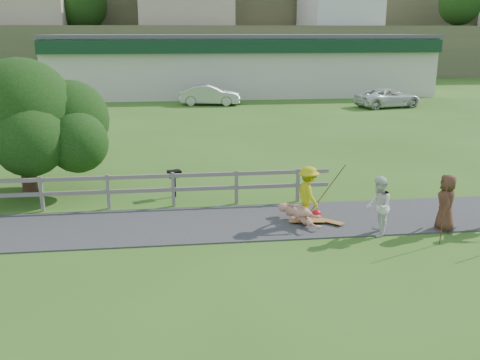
{
  "coord_description": "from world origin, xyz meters",
  "views": [
    {
      "loc": [
        -1.9,
        -12.93,
        5.34
      ],
      "look_at": [
        -0.05,
        2.0,
        1.15
      ],
      "focal_mm": 40.0,
      "sensor_mm": 36.0,
      "label": 1
    }
  ],
  "objects_px": {
    "skater_fallen": "(299,214)",
    "spectator_c": "(446,203)",
    "tree": "(25,142)",
    "bbq": "(175,184)",
    "car_white": "(388,98)",
    "car_silver": "(210,95)",
    "skater_rider": "(308,198)",
    "spectator_a": "(379,206)"
  },
  "relations": [
    {
      "from": "skater_rider",
      "to": "tree",
      "type": "bearing_deg",
      "value": 52.88
    },
    {
      "from": "skater_rider",
      "to": "bbq",
      "type": "height_order",
      "value": "skater_rider"
    },
    {
      "from": "skater_rider",
      "to": "car_white",
      "type": "xyz_separation_m",
      "value": [
        11.89,
        23.43,
        -0.12
      ]
    },
    {
      "from": "skater_rider",
      "to": "car_white",
      "type": "distance_m",
      "value": 26.28
    },
    {
      "from": "skater_fallen",
      "to": "car_white",
      "type": "bearing_deg",
      "value": 37.37
    },
    {
      "from": "bbq",
      "to": "skater_rider",
      "type": "bearing_deg",
      "value": -58.77
    },
    {
      "from": "spectator_c",
      "to": "tree",
      "type": "distance_m",
      "value": 13.43
    },
    {
      "from": "tree",
      "to": "car_silver",
      "type": "bearing_deg",
      "value": 70.54
    },
    {
      "from": "tree",
      "to": "bbq",
      "type": "relative_size",
      "value": 6.11
    },
    {
      "from": "spectator_c",
      "to": "car_silver",
      "type": "height_order",
      "value": "spectator_c"
    },
    {
      "from": "spectator_a",
      "to": "spectator_c",
      "type": "distance_m",
      "value": 1.98
    },
    {
      "from": "skater_rider",
      "to": "car_silver",
      "type": "xyz_separation_m",
      "value": [
        -0.95,
        26.18,
        -0.06
      ]
    },
    {
      "from": "spectator_c",
      "to": "car_white",
      "type": "distance_m",
      "value": 25.72
    },
    {
      "from": "skater_rider",
      "to": "bbq",
      "type": "relative_size",
      "value": 1.78
    },
    {
      "from": "car_white",
      "to": "bbq",
      "type": "xyz_separation_m",
      "value": [
        -15.65,
        -20.28,
        -0.23
      ]
    },
    {
      "from": "car_white",
      "to": "tree",
      "type": "bearing_deg",
      "value": 120.39
    },
    {
      "from": "skater_fallen",
      "to": "bbq",
      "type": "bearing_deg",
      "value": 113.38
    },
    {
      "from": "car_white",
      "to": "bbq",
      "type": "relative_size",
      "value": 5.42
    },
    {
      "from": "tree",
      "to": "bbq",
      "type": "bearing_deg",
      "value": -12.92
    },
    {
      "from": "skater_rider",
      "to": "spectator_a",
      "type": "bearing_deg",
      "value": -132.63
    },
    {
      "from": "spectator_c",
      "to": "tree",
      "type": "bearing_deg",
      "value": -91.1
    },
    {
      "from": "skater_rider",
      "to": "spectator_c",
      "type": "height_order",
      "value": "skater_rider"
    },
    {
      "from": "spectator_c",
      "to": "skater_fallen",
      "type": "bearing_deg",
      "value": -82.39
    },
    {
      "from": "tree",
      "to": "car_white",
      "type": "bearing_deg",
      "value": 42.93
    },
    {
      "from": "skater_rider",
      "to": "skater_fallen",
      "type": "distance_m",
      "value": 0.55
    },
    {
      "from": "skater_fallen",
      "to": "car_white",
      "type": "distance_m",
      "value": 26.34
    },
    {
      "from": "car_white",
      "to": "tree",
      "type": "height_order",
      "value": "tree"
    },
    {
      "from": "car_silver",
      "to": "bbq",
      "type": "distance_m",
      "value": 23.2
    },
    {
      "from": "bbq",
      "to": "spectator_c",
      "type": "bearing_deg",
      "value": -47.65
    },
    {
      "from": "tree",
      "to": "bbq",
      "type": "distance_m",
      "value": 5.23
    },
    {
      "from": "skater_fallen",
      "to": "spectator_c",
      "type": "xyz_separation_m",
      "value": [
        3.88,
        -0.98,
        0.5
      ]
    },
    {
      "from": "car_white",
      "to": "spectator_a",
      "type": "bearing_deg",
      "value": 144.78
    },
    {
      "from": "tree",
      "to": "skater_fallen",
      "type": "bearing_deg",
      "value": -26.61
    },
    {
      "from": "skater_rider",
      "to": "tree",
      "type": "height_order",
      "value": "tree"
    },
    {
      "from": "skater_rider",
      "to": "spectator_c",
      "type": "distance_m",
      "value": 3.76
    },
    {
      "from": "car_silver",
      "to": "tree",
      "type": "relative_size",
      "value": 0.81
    },
    {
      "from": "car_silver",
      "to": "skater_rider",
      "type": "bearing_deg",
      "value": -167.7
    },
    {
      "from": "skater_fallen",
      "to": "car_silver",
      "type": "relative_size",
      "value": 0.37
    },
    {
      "from": "skater_fallen",
      "to": "car_silver",
      "type": "bearing_deg",
      "value": 66.36
    },
    {
      "from": "skater_rider",
      "to": "tree",
      "type": "relative_size",
      "value": 0.29
    },
    {
      "from": "bbq",
      "to": "skater_fallen",
      "type": "bearing_deg",
      "value": -60.13
    },
    {
      "from": "spectator_a",
      "to": "car_white",
      "type": "bearing_deg",
      "value": 172.21
    }
  ]
}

